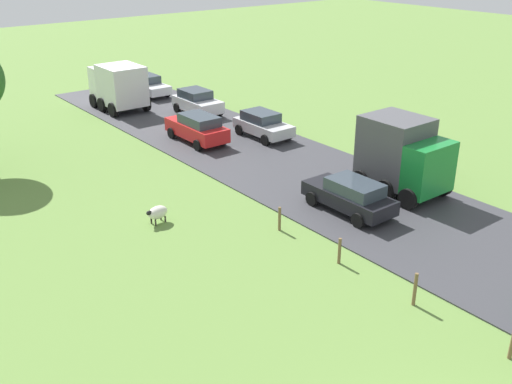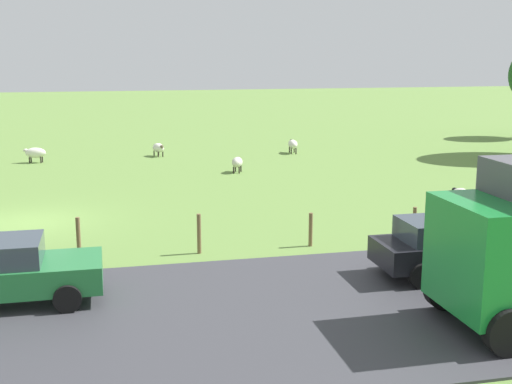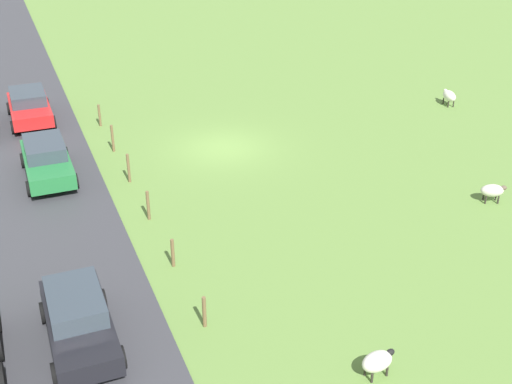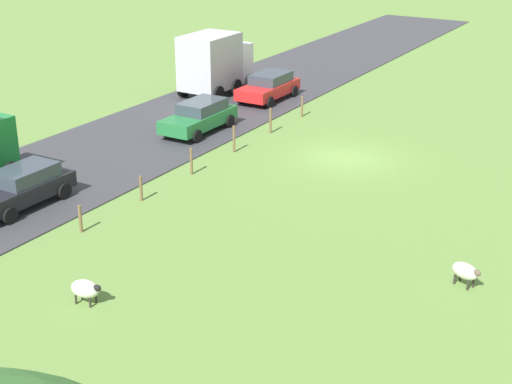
# 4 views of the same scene
# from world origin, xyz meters

# --- Properties ---
(ground_plane) EXTENTS (160.00, 160.00, 0.00)m
(ground_plane) POSITION_xyz_m (0.00, 0.00, 0.00)
(ground_plane) COLOR olive
(road_strip) EXTENTS (8.00, 80.00, 0.06)m
(road_strip) POSITION_xyz_m (9.88, 0.00, 0.03)
(road_strip) COLOR #38383D
(road_strip) RESTS_ON ground_plane
(sheep_0) EXTENTS (0.74, 1.23, 0.82)m
(sheep_0) POSITION_xyz_m (-13.40, -0.93, 0.54)
(sheep_0) COLOR silver
(sheep_0) RESTS_ON ground_plane
(sheep_1) EXTENTS (1.08, 0.81, 0.77)m
(sheep_1) POSITION_xyz_m (-8.13, 9.04, 0.51)
(sheep_1) COLOR beige
(sheep_1) RESTS_ON ground_plane
(sheep_3) EXTENTS (1.06, 0.66, 0.76)m
(sheep_3) POSITION_xyz_m (1.24, 15.85, 0.48)
(sheep_3) COLOR silver
(sheep_3) RESTS_ON ground_plane
(fence_post_0) EXTENTS (0.12, 0.12, 1.13)m
(fence_post_0) POSITION_xyz_m (4.86, -4.98, 0.57)
(fence_post_0) COLOR brown
(fence_post_0) RESTS_ON ground_plane
(fence_post_1) EXTENTS (0.12, 0.12, 1.30)m
(fence_post_1) POSITION_xyz_m (4.86, -1.55, 0.65)
(fence_post_1) COLOR brown
(fence_post_1) RESTS_ON ground_plane
(fence_post_2) EXTENTS (0.12, 0.12, 1.28)m
(fence_post_2) POSITION_xyz_m (4.86, 1.88, 0.64)
(fence_post_2) COLOR brown
(fence_post_2) RESTS_ON ground_plane
(fence_post_3) EXTENTS (0.12, 0.12, 1.19)m
(fence_post_3) POSITION_xyz_m (4.86, 5.31, 0.60)
(fence_post_3) COLOR brown
(fence_post_3) RESTS_ON ground_plane
(fence_post_4) EXTENTS (0.12, 0.12, 1.04)m
(fence_post_4) POSITION_xyz_m (4.86, 8.74, 0.52)
(fence_post_4) COLOR brown
(fence_post_4) RESTS_ON ground_plane
(fence_post_5) EXTENTS (0.12, 0.12, 1.04)m
(fence_post_5) POSITION_xyz_m (4.86, 12.17, 0.52)
(fence_post_5) COLOR brown
(fence_post_5) RESTS_ON ground_plane
(car_0) EXTENTS (1.92, 4.29, 1.51)m
(car_0) POSITION_xyz_m (8.36, 11.56, 0.85)
(car_0) COLOR black
(car_0) RESTS_ON road_strip
(car_3) EXTENTS (2.03, 4.51, 1.53)m
(car_3) POSITION_xyz_m (7.98, 0.18, 0.86)
(car_3) COLOR #237238
(car_3) RESTS_ON road_strip
(car_4) EXTENTS (2.13, 4.40, 1.51)m
(car_4) POSITION_xyz_m (8.06, -6.94, 0.85)
(car_4) COLOR red
(car_4) RESTS_ON road_strip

